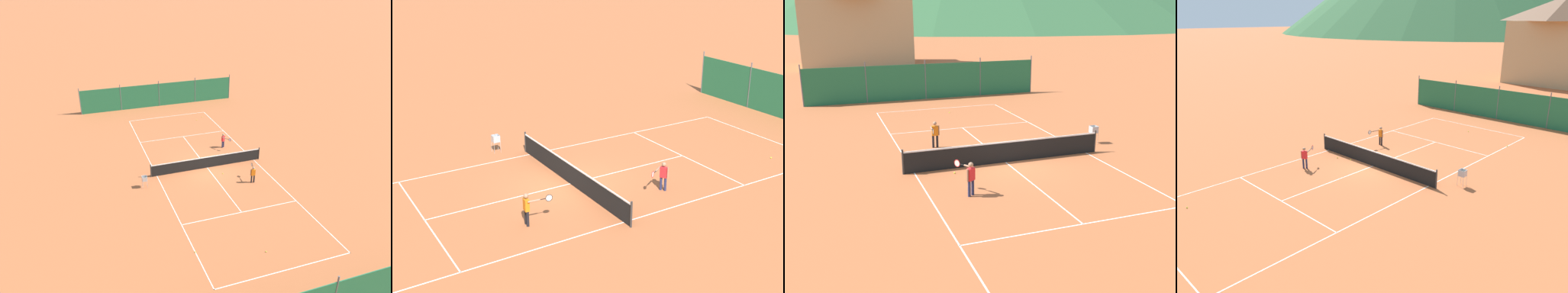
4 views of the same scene
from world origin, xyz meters
The scene contains 14 objects.
ground_plane centered at (0.00, 0.00, 0.00)m, with size 600.00×600.00×0.00m, color #B25B33.
court_line_markings centered at (0.00, 0.00, 0.00)m, with size 8.25×23.85×0.01m.
tennis_net centered at (0.00, 0.00, 0.50)m, with size 9.18×0.08×1.06m.
windscreen_fence_near centered at (0.00, -15.50, 1.31)m, with size 17.28×0.08×2.90m.
player_far_baseline centered at (-2.65, -3.00, 0.75)m, with size 0.55×1.07×1.29m.
player_far_service centered at (-2.40, 3.18, 0.76)m, with size 0.53×1.05×1.31m.
tennis_ball_alley_left centered at (-0.78, 1.36, 0.03)m, with size 0.07×0.07×0.07m, color #CCE033.
tennis_ball_far_corner centered at (4.11, 9.04, 0.03)m, with size 0.07×0.07×0.07m, color #CCE033.
tennis_ball_by_net_left centered at (-2.54, -9.88, 0.03)m, with size 0.07×0.07×0.07m, color #CCE033.
tennis_ball_by_net_right centered at (0.34, 10.30, 0.03)m, with size 0.07×0.07×0.07m, color #CCE033.
tennis_ball_mid_court centered at (-3.39, -10.53, 0.03)m, with size 0.07×0.07×0.07m, color #CCE033.
tennis_ball_near_corner centered at (-1.66, -0.29, 0.03)m, with size 0.07×0.07×0.07m, color #CCE033.
tennis_ball_service_box centered at (-2.54, -0.63, 0.03)m, with size 0.07×0.07×0.07m, color #CCE033.
ball_hopper centered at (5.29, 1.29, 0.65)m, with size 0.36×0.36×0.89m.
Camera 1 is at (9.53, 24.81, 14.62)m, focal length 35.00 mm.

